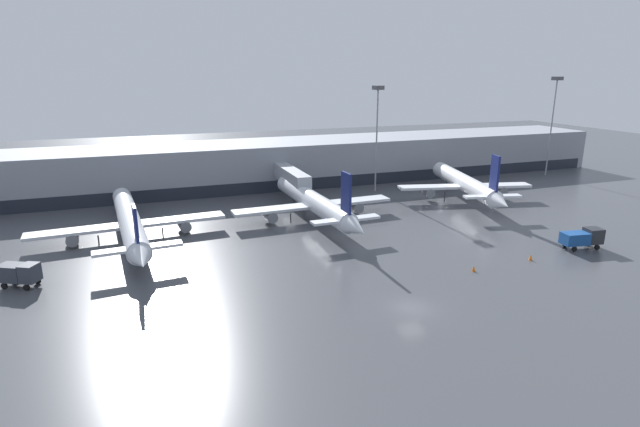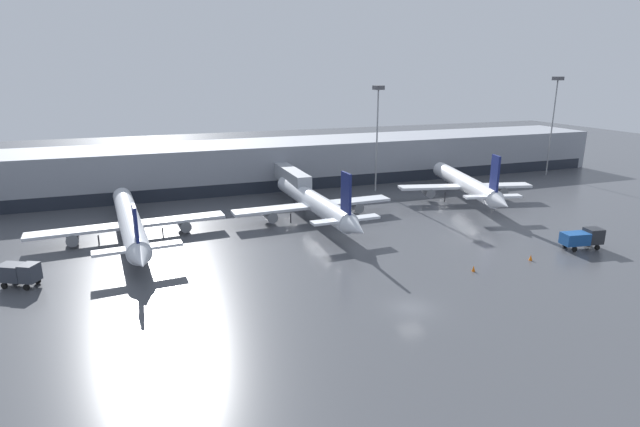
% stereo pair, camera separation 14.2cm
% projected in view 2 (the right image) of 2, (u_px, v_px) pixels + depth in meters
% --- Properties ---
extents(ground_plane, '(320.00, 320.00, 0.00)m').
position_uv_depth(ground_plane, '(412.00, 308.00, 50.79)').
color(ground_plane, '#424449').
extents(terminal_building, '(160.00, 31.54, 9.00)m').
position_uv_depth(terminal_building, '(265.00, 164.00, 105.57)').
color(terminal_building, gray).
rests_on(terminal_building, ground_plane).
extents(parked_jet_0, '(27.14, 38.87, 8.20)m').
position_uv_depth(parked_jet_0, '(130.00, 222.00, 71.33)').
color(parked_jet_0, silver).
rests_on(parked_jet_0, ground_plane).
extents(parked_jet_1, '(24.88, 34.02, 10.35)m').
position_uv_depth(parked_jet_1, '(466.00, 184.00, 92.49)').
color(parked_jet_1, silver).
rests_on(parked_jet_1, ground_plane).
extents(parked_jet_2, '(26.77, 36.08, 9.94)m').
position_uv_depth(parked_jet_2, '(314.00, 202.00, 80.80)').
color(parked_jet_2, silver).
rests_on(parked_jet_2, ground_plane).
extents(service_truck_0, '(4.75, 3.76, 2.72)m').
position_uv_depth(service_truck_0, '(19.00, 273.00, 55.60)').
color(service_truck_0, '#2D333D').
rests_on(service_truck_0, ground_plane).
extents(service_truck_1, '(5.81, 2.77, 2.76)m').
position_uv_depth(service_truck_1, '(583.00, 238.00, 67.55)').
color(service_truck_1, '#19478C').
rests_on(service_truck_1, ground_plane).
extents(traffic_cone_0, '(0.43, 0.43, 0.73)m').
position_uv_depth(traffic_cone_0, '(474.00, 268.00, 60.10)').
color(traffic_cone_0, orange).
rests_on(traffic_cone_0, ground_plane).
extents(traffic_cone_1, '(0.46, 0.46, 0.75)m').
position_uv_depth(traffic_cone_1, '(531.00, 258.00, 63.60)').
color(traffic_cone_1, orange).
rests_on(traffic_cone_1, ground_plane).
extents(traffic_cone_2, '(0.47, 0.47, 0.67)m').
position_uv_depth(traffic_cone_2, '(16.00, 271.00, 59.31)').
color(traffic_cone_2, orange).
rests_on(traffic_cone_2, ground_plane).
extents(apron_light_mast_2, '(1.80, 1.80, 20.69)m').
position_uv_depth(apron_light_mast_2, '(378.00, 110.00, 96.62)').
color(apron_light_mast_2, gray).
rests_on(apron_light_mast_2, ground_plane).
extents(apron_light_mast_3, '(1.80, 1.80, 22.20)m').
position_uv_depth(apron_light_mast_3, '(555.00, 100.00, 111.84)').
color(apron_light_mast_3, gray).
rests_on(apron_light_mast_3, ground_plane).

